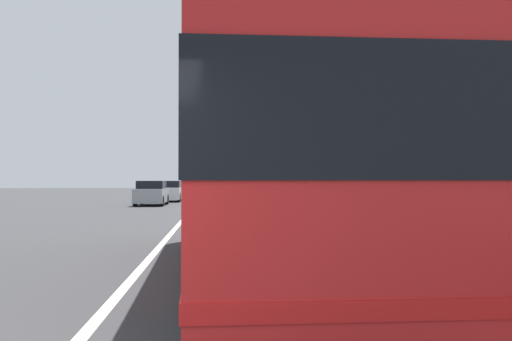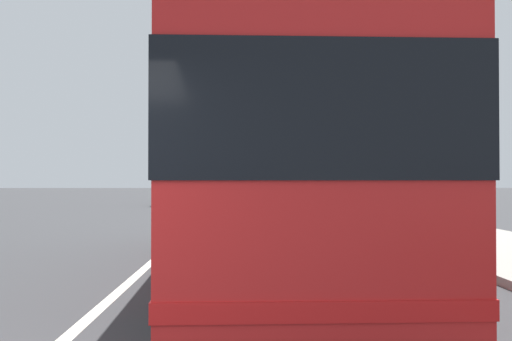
# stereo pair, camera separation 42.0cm
# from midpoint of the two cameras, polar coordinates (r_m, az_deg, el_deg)

# --- Properties ---
(sidewalk_curb) EXTENTS (110.00, 3.60, 0.14)m
(sidewalk_curb) POSITION_cam_midpoint_polar(r_m,az_deg,el_deg) (14.09, 23.31, -6.93)
(sidewalk_curb) COLOR #9E998E
(sidewalk_curb) RESTS_ON ground
(lane_divider_line) EXTENTS (110.00, 0.16, 0.01)m
(lane_divider_line) POSITION_cam_midpoint_polar(r_m,az_deg,el_deg) (12.95, -8.07, -7.83)
(lane_divider_line) COLOR silver
(lane_divider_line) RESTS_ON ground
(coach_bus) EXTENTS (11.53, 2.90, 3.11)m
(coach_bus) POSITION_cam_midpoint_polar(r_m,az_deg,el_deg) (10.10, 2.63, 0.23)
(coach_bus) COLOR red
(coach_bus) RESTS_ON ground
(car_oncoming) EXTENTS (4.29, 1.83, 1.50)m
(car_oncoming) POSITION_cam_midpoint_polar(r_m,az_deg,el_deg) (37.02, -7.65, -2.18)
(car_oncoming) COLOR gray
(car_oncoming) RESTS_ON ground
(car_far_distant) EXTENTS (4.56, 1.85, 1.48)m
(car_far_distant) POSITION_cam_midpoint_polar(r_m,az_deg,el_deg) (43.43, -5.95, -2.00)
(car_far_distant) COLOR silver
(car_far_distant) RESTS_ON ground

